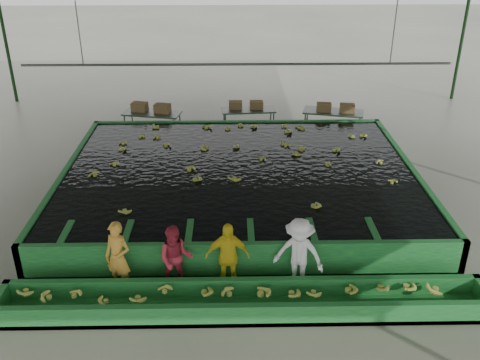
{
  "coord_description": "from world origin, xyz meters",
  "views": [
    {
      "loc": [
        -0.24,
        -12.28,
        7.26
      ],
      "look_at": [
        0.0,
        0.5,
        1.0
      ],
      "focal_mm": 40.0,
      "sensor_mm": 36.0,
      "label": 1
    }
  ],
  "objects_px": {
    "worker_d": "(299,254)",
    "sorting_trough": "(244,301)",
    "worker_c": "(227,257)",
    "box_stack_right": "(335,111)",
    "worker_b": "(176,259)",
    "packing_table_left": "(153,125)",
    "box_stack_mid": "(246,108)",
    "flotation_tank": "(239,182)",
    "packing_table_mid": "(249,121)",
    "packing_table_right": "(332,124)",
    "box_stack_left": "(151,112)",
    "worker_a": "(118,257)"
  },
  "relations": [
    {
      "from": "worker_d",
      "to": "sorting_trough",
      "type": "bearing_deg",
      "value": -125.4
    },
    {
      "from": "worker_c",
      "to": "box_stack_right",
      "type": "xyz_separation_m",
      "value": [
        3.9,
        8.93,
        0.18
      ]
    },
    {
      "from": "worker_b",
      "to": "worker_c",
      "type": "xyz_separation_m",
      "value": [
        1.1,
        -0.0,
        0.04
      ]
    },
    {
      "from": "packing_table_left",
      "to": "box_stack_mid",
      "type": "xyz_separation_m",
      "value": [
        3.44,
        0.51,
        0.43
      ]
    },
    {
      "from": "flotation_tank",
      "to": "sorting_trough",
      "type": "distance_m",
      "value": 5.1
    },
    {
      "from": "sorting_trough",
      "to": "packing_table_mid",
      "type": "xyz_separation_m",
      "value": [
        0.44,
        10.28,
        0.2
      ]
    },
    {
      "from": "flotation_tank",
      "to": "worker_c",
      "type": "xyz_separation_m",
      "value": [
        -0.33,
        -4.3,
        0.35
      ]
    },
    {
      "from": "packing_table_mid",
      "to": "box_stack_mid",
      "type": "xyz_separation_m",
      "value": [
        -0.1,
        0.1,
        0.45
      ]
    },
    {
      "from": "packing_table_left",
      "to": "packing_table_right",
      "type": "distance_m",
      "value": 6.6
    },
    {
      "from": "worker_b",
      "to": "packing_table_right",
      "type": "relative_size",
      "value": 0.71
    },
    {
      "from": "box_stack_left",
      "to": "worker_c",
      "type": "bearing_deg",
      "value": -73.02
    },
    {
      "from": "packing_table_left",
      "to": "packing_table_right",
      "type": "relative_size",
      "value": 0.96
    },
    {
      "from": "packing_table_mid",
      "to": "packing_table_right",
      "type": "relative_size",
      "value": 0.92
    },
    {
      "from": "packing_table_left",
      "to": "flotation_tank",
      "type": "bearing_deg",
      "value": -57.03
    },
    {
      "from": "packing_table_mid",
      "to": "worker_c",
      "type": "bearing_deg",
      "value": -94.64
    },
    {
      "from": "worker_d",
      "to": "box_stack_left",
      "type": "bearing_deg",
      "value": 135.86
    },
    {
      "from": "worker_a",
      "to": "box_stack_mid",
      "type": "xyz_separation_m",
      "value": [
        2.99,
        9.58,
        0.09
      ]
    },
    {
      "from": "packing_table_mid",
      "to": "box_stack_mid",
      "type": "relative_size",
      "value": 1.56
    },
    {
      "from": "worker_c",
      "to": "box_stack_left",
      "type": "xyz_separation_m",
      "value": [
        -2.8,
        9.17,
        0.14
      ]
    },
    {
      "from": "flotation_tank",
      "to": "worker_c",
      "type": "relative_size",
      "value": 6.22
    },
    {
      "from": "sorting_trough",
      "to": "box_stack_mid",
      "type": "distance_m",
      "value": 10.4
    },
    {
      "from": "worker_b",
      "to": "flotation_tank",
      "type": "bearing_deg",
      "value": 69.95
    },
    {
      "from": "worker_a",
      "to": "worker_b",
      "type": "relative_size",
      "value": 1.07
    },
    {
      "from": "worker_c",
      "to": "worker_d",
      "type": "height_order",
      "value": "worker_d"
    },
    {
      "from": "box_stack_right",
      "to": "worker_a",
      "type": "bearing_deg",
      "value": -124.82
    },
    {
      "from": "flotation_tank",
      "to": "worker_d",
      "type": "xyz_separation_m",
      "value": [
        1.19,
        -4.3,
        0.39
      ]
    },
    {
      "from": "flotation_tank",
      "to": "sorting_trough",
      "type": "xyz_separation_m",
      "value": [
        0.0,
        -5.1,
        -0.2
      ]
    },
    {
      "from": "worker_b",
      "to": "worker_d",
      "type": "xyz_separation_m",
      "value": [
        2.62,
        0.0,
        0.08
      ]
    },
    {
      "from": "worker_a",
      "to": "box_stack_left",
      "type": "height_order",
      "value": "worker_a"
    },
    {
      "from": "box_stack_left",
      "to": "box_stack_mid",
      "type": "distance_m",
      "value": 3.5
    },
    {
      "from": "worker_b",
      "to": "sorting_trough",
      "type": "bearing_deg",
      "value": -30.86
    },
    {
      "from": "worker_b",
      "to": "box_stack_right",
      "type": "bearing_deg",
      "value": 59.13
    },
    {
      "from": "packing_table_left",
      "to": "box_stack_left",
      "type": "height_order",
      "value": "box_stack_left"
    },
    {
      "from": "sorting_trough",
      "to": "flotation_tank",
      "type": "bearing_deg",
      "value": 90.0
    },
    {
      "from": "packing_table_right",
      "to": "box_stack_mid",
      "type": "relative_size",
      "value": 1.69
    },
    {
      "from": "worker_c",
      "to": "worker_b",
      "type": "bearing_deg",
      "value": 178.48
    },
    {
      "from": "worker_d",
      "to": "packing_table_left",
      "type": "height_order",
      "value": "worker_d"
    },
    {
      "from": "worker_a",
      "to": "worker_c",
      "type": "distance_m",
      "value": 2.32
    },
    {
      "from": "worker_a",
      "to": "box_stack_right",
      "type": "height_order",
      "value": "worker_a"
    },
    {
      "from": "flotation_tank",
      "to": "box_stack_left",
      "type": "relative_size",
      "value": 6.99
    },
    {
      "from": "worker_c",
      "to": "worker_d",
      "type": "xyz_separation_m",
      "value": [
        1.52,
        0.0,
        0.04
      ]
    },
    {
      "from": "worker_d",
      "to": "worker_b",
      "type": "bearing_deg",
      "value": -159.36
    },
    {
      "from": "box_stack_left",
      "to": "box_stack_right",
      "type": "relative_size",
      "value": 1.05
    },
    {
      "from": "packing_table_mid",
      "to": "box_stack_right",
      "type": "bearing_deg",
      "value": -9.85
    },
    {
      "from": "worker_d",
      "to": "packing_table_right",
      "type": "xyz_separation_m",
      "value": [
        2.32,
        9.0,
        -0.35
      ]
    },
    {
      "from": "worker_b",
      "to": "box_stack_left",
      "type": "relative_size",
      "value": 1.07
    },
    {
      "from": "flotation_tank",
      "to": "worker_a",
      "type": "height_order",
      "value": "worker_a"
    },
    {
      "from": "packing_table_right",
      "to": "box_stack_mid",
      "type": "height_order",
      "value": "box_stack_mid"
    },
    {
      "from": "worker_d",
      "to": "packing_table_right",
      "type": "bearing_deg",
      "value": 96.18
    },
    {
      "from": "flotation_tank",
      "to": "worker_d",
      "type": "distance_m",
      "value": 4.48
    }
  ]
}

